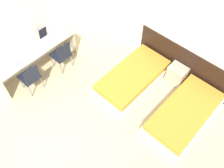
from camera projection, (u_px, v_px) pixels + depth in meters
The scene contains 13 objects.
ground_plane at pixel (45, 159), 5.19m from camera, with size 20.00×20.00×0.00m, color beige.
wall_back at pixel (162, 19), 5.76m from camera, with size 5.57×0.05×2.70m.
wall_left at pixel (34, 15), 5.86m from camera, with size 0.05×4.77×2.70m.
headboard_panel at pixel (183, 64), 6.12m from camera, with size 2.60×0.03×0.94m.
bed_near_window at pixel (133, 78), 6.20m from camera, with size 1.00×1.96×0.40m.
bed_near_door at pixel (184, 114), 5.59m from camera, with size 1.00×1.96×0.40m.
nightstand at pixel (177, 74), 6.21m from camera, with size 0.44×0.35×0.49m.
radiator at pixel (115, 31), 7.11m from camera, with size 0.82×0.12×0.56m.
desk at pixel (35, 54), 6.15m from camera, with size 0.57×2.18×0.75m.
chair_near_laptop at pixel (62, 54), 6.26m from camera, with size 0.42×0.42×0.87m.
chair_near_notebook at pixel (30, 77), 5.84m from camera, with size 0.42×0.42×0.87m.
laptop at pixel (46, 38), 6.17m from camera, with size 0.33×0.23×0.33m.
open_notebook at pixel (16, 60), 5.81m from camera, with size 0.27×0.20×0.02m.
Camera 1 is at (2.28, -0.40, 5.09)m, focal length 40.00 mm.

